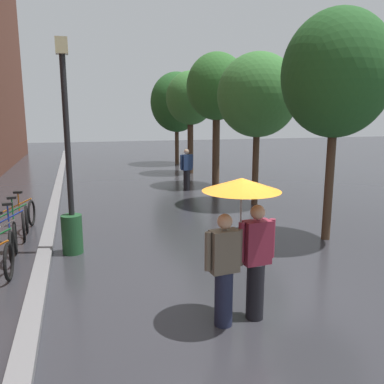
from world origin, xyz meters
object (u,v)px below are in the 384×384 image
street_tree_3 (190,99)px  parked_bicycle_3 (0,228)px  street_tree_4 (177,102)px  couple_under_umbrella (241,229)px  parked_bicycle_5 (12,213)px  street_tree_2 (217,88)px  litter_bin (72,234)px  street_tree_1 (258,96)px  pedestrian_walking_midground (187,169)px  parked_bicycle_4 (5,220)px  street_tree_0 (336,75)px  street_lamp_post (67,133)px

street_tree_3 → parked_bicycle_3: street_tree_3 is taller
street_tree_4 → couple_under_umbrella: size_ratio=2.58×
parked_bicycle_5 → street_tree_2: bearing=30.5°
street_tree_4 → litter_bin: 16.28m
street_tree_1 → street_tree_4: size_ratio=0.90×
litter_bin → couple_under_umbrella: bearing=-57.8°
street_tree_3 → street_tree_4: (0.30, 3.97, -0.06)m
litter_bin → pedestrian_walking_midground: size_ratio=0.51×
parked_bicycle_4 → parked_bicycle_3: bearing=-89.4°
street_tree_3 → parked_bicycle_4: street_tree_3 is taller
parked_bicycle_5 → street_tree_3: bearing=47.6°
street_tree_1 → litter_bin: bearing=-151.0°
street_tree_1 → couple_under_umbrella: 8.11m
parked_bicycle_4 → litter_bin: size_ratio=1.33×
street_tree_3 → street_tree_4: bearing=85.6°
parked_bicycle_5 → street_tree_1: bearing=4.6°
couple_under_umbrella → street_tree_2: bearing=71.8°
street_tree_1 → parked_bicycle_4: size_ratio=4.34×
street_tree_2 → parked_bicycle_5: street_tree_2 is taller
street_tree_0 → street_tree_3: size_ratio=1.03×
street_tree_0 → street_tree_2: size_ratio=0.97×
street_tree_0 → pedestrian_walking_midground: street_tree_0 is taller
couple_under_umbrella → litter_bin: size_ratio=2.49×
street_lamp_post → pedestrian_walking_midground: size_ratio=2.70×
street_tree_2 → couple_under_umbrella: 11.61m
street_tree_3 → couple_under_umbrella: 15.05m
street_tree_1 → parked_bicycle_4: bearing=-169.6°
couple_under_umbrella → pedestrian_walking_midground: size_ratio=1.28×
street_tree_1 → street_tree_4: street_tree_4 is taller
street_tree_1 → street_tree_3: 7.50m
parked_bicycle_5 → couple_under_umbrella: 7.52m
street_lamp_post → litter_bin: size_ratio=5.26×
parked_bicycle_4 → couple_under_umbrella: (3.96, -5.58, 1.01)m
street_lamp_post → pedestrian_walking_midground: 7.78m
street_tree_4 → street_lamp_post: street_tree_4 is taller
street_tree_4 → street_tree_0: bearing=-90.9°
street_tree_3 → pedestrian_walking_midground: (-1.47, -4.49, -2.90)m
street_tree_1 → parked_bicycle_5: size_ratio=4.26×
street_tree_2 → street_tree_0: bearing=-89.8°
street_tree_2 → street_tree_4: (0.27, 7.68, -0.37)m
parked_bicycle_3 → pedestrian_walking_midground: size_ratio=0.70×
parked_bicycle_5 → street_tree_0: bearing=-24.4°
street_tree_0 → street_tree_4: street_tree_4 is taller
street_tree_3 → street_lamp_post: 12.24m
parked_bicycle_4 → litter_bin: bearing=-49.2°
couple_under_umbrella → litter_bin: 4.47m
street_tree_0 → street_tree_2: 7.76m
parked_bicycle_4 → couple_under_umbrella: couple_under_umbrella is taller
couple_under_umbrella → pedestrian_walking_midground: couple_under_umbrella is taller
street_tree_3 → parked_bicycle_4: bearing=-130.0°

